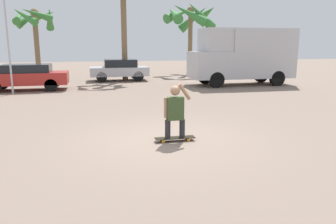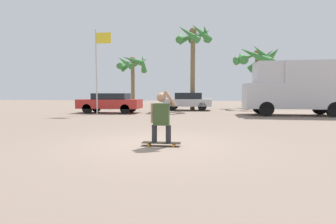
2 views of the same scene
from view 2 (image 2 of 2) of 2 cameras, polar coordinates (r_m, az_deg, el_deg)
The scene contains 10 objects.
ground_plane at distance 7.23m, azimuth -3.07°, elevation -7.07°, with size 80.00×80.00×0.00m, color gray.
skateboard at distance 7.01m, azimuth -1.45°, elevation -6.76°, with size 1.02×0.25×0.09m.
person_skateboarder at distance 6.90m, azimuth -1.47°, elevation -0.63°, with size 0.69×0.24×1.38m.
camper_van at distance 18.23m, azimuth 26.35°, elevation 4.98°, with size 6.12×2.20×3.31m.
parked_car_silver at distance 21.36m, azimuth 4.36°, elevation 2.43°, with size 3.83×1.90×1.42m.
parked_car_red at distance 18.82m, azimuth -12.46°, elevation 2.07°, with size 4.32×1.75×1.38m.
palm_tree_near_van at distance 25.66m, azimuth 18.78°, elevation 11.05°, with size 4.15×4.43×5.72m.
palm_tree_center_background at distance 21.69m, azimuth 5.64°, elevation 15.12°, with size 2.98×3.26×6.76m.
palm_tree_far_left at distance 26.45m, azimuth -7.79°, elevation 10.08°, with size 3.10×3.36×5.15m.
flagpole at distance 17.83m, azimuth -14.99°, elevation 10.11°, with size 1.08×0.12×5.53m.
Camera 2 is at (1.36, -6.96, 1.41)m, focal length 28.00 mm.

